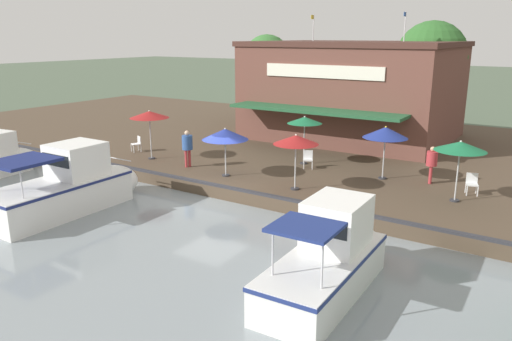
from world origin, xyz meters
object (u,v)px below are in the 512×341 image
(waterfront_restaurant, at_px, (353,90))
(cafe_chair_beside_entrance, at_px, (137,143))
(cafe_chair_facing_river, at_px, (308,158))
(motorboat_nearest_quay, at_px, (73,187))
(patio_umbrella_far_corner, at_px, (296,140))
(patio_umbrella_back_row, at_px, (385,133))
(person_near_entrance, at_px, (187,144))
(tree_behind_restaurant, at_px, (428,58))
(cafe_chair_mid_patio, at_px, (472,183))
(tree_downstream_bank, at_px, (264,60))
(patio_umbrella_mid_patio_left, at_px, (225,134))
(motorboat_distant_upstream, at_px, (332,257))
(patio_umbrella_mid_patio_right, at_px, (149,115))
(patio_umbrella_by_entrance, at_px, (305,120))
(person_mid_patio, at_px, (432,161))
(patio_umbrella_near_quay_edge, at_px, (460,146))

(waterfront_restaurant, height_order, cafe_chair_beside_entrance, waterfront_restaurant)
(cafe_chair_facing_river, relative_size, motorboat_nearest_quay, 0.13)
(waterfront_restaurant, distance_m, patio_umbrella_far_corner, 12.23)
(patio_umbrella_back_row, relative_size, person_near_entrance, 1.32)
(tree_behind_restaurant, bearing_deg, cafe_chair_mid_patio, 23.81)
(patio_umbrella_back_row, distance_m, tree_downstream_bank, 17.31)
(person_near_entrance, xyz_separation_m, tree_downstream_bank, (-14.13, -4.54, 3.28))
(cafe_chair_mid_patio, height_order, person_near_entrance, person_near_entrance)
(patio_umbrella_mid_patio_left, bearing_deg, cafe_chair_mid_patio, 108.07)
(cafe_chair_beside_entrance, height_order, motorboat_distant_upstream, motorboat_distant_upstream)
(cafe_chair_mid_patio, relative_size, motorboat_distant_upstream, 0.15)
(motorboat_distant_upstream, bearing_deg, person_near_entrance, -120.63)
(waterfront_restaurant, height_order, patio_umbrella_mid_patio_left, waterfront_restaurant)
(cafe_chair_mid_patio, bearing_deg, cafe_chair_facing_river, -90.40)
(patio_umbrella_far_corner, xyz_separation_m, cafe_chair_facing_river, (-3.38, -1.15, -1.63))
(waterfront_restaurant, bearing_deg, patio_umbrella_mid_patio_right, -29.21)
(cafe_chair_mid_patio, bearing_deg, cafe_chair_beside_entrance, -83.52)
(cafe_chair_mid_patio, relative_size, motorboat_nearest_quay, 0.13)
(person_near_entrance, bearing_deg, patio_umbrella_by_entrance, 129.34)
(cafe_chair_mid_patio, distance_m, cafe_chair_beside_entrance, 17.05)
(patio_umbrella_mid_patio_left, height_order, motorboat_distant_upstream, patio_umbrella_mid_patio_left)
(person_mid_patio, bearing_deg, patio_umbrella_mid_patio_right, -75.80)
(motorboat_nearest_quay, height_order, tree_behind_restaurant, tree_behind_restaurant)
(cafe_chair_beside_entrance, distance_m, person_mid_patio, 15.37)
(patio_umbrella_mid_patio_left, relative_size, tree_downstream_bank, 0.35)
(person_near_entrance, bearing_deg, patio_umbrella_near_quay_edge, 97.80)
(person_near_entrance, height_order, motorboat_distant_upstream, motorboat_distant_upstream)
(patio_umbrella_mid_patio_left, bearing_deg, tree_behind_restaurant, 163.09)
(waterfront_restaurant, height_order, motorboat_nearest_quay, waterfront_restaurant)
(patio_umbrella_far_corner, relative_size, tree_behind_restaurant, 0.33)
(tree_behind_restaurant, bearing_deg, person_near_entrance, -25.54)
(waterfront_restaurant, xyz_separation_m, patio_umbrella_mid_patio_left, (11.85, -1.15, -1.00))
(cafe_chair_beside_entrance, xyz_separation_m, cafe_chair_facing_river, (-1.98, 9.52, 0.00))
(waterfront_restaurant, height_order, motorboat_distant_upstream, waterfront_restaurant)
(patio_umbrella_near_quay_edge, xyz_separation_m, cafe_chair_beside_entrance, (0.64, -16.59, -1.69))
(person_mid_patio, bearing_deg, patio_umbrella_mid_patio_left, -64.39)
(patio_umbrella_mid_patio_left, relative_size, person_near_entrance, 1.24)
(waterfront_restaurant, xyz_separation_m, tree_behind_restaurant, (-3.37, 3.47, 1.86))
(person_mid_patio, distance_m, tree_downstream_bank, 18.77)
(patio_umbrella_near_quay_edge, distance_m, patio_umbrella_mid_patio_left, 9.76)
(patio_umbrella_far_corner, bearing_deg, waterfront_restaurant, -168.23)
(cafe_chair_mid_patio, distance_m, cafe_chair_facing_river, 7.42)
(cafe_chair_facing_river, xyz_separation_m, motorboat_distant_upstream, (9.22, 5.52, -0.15))
(patio_umbrella_near_quay_edge, bearing_deg, patio_umbrella_mid_patio_left, -78.50)
(cafe_chair_mid_patio, xyz_separation_m, person_mid_patio, (-0.66, -1.80, 0.54))
(waterfront_restaurant, relative_size, patio_umbrella_mid_patio_left, 5.35)
(patio_umbrella_mid_patio_left, bearing_deg, motorboat_nearest_quay, -30.33)
(patio_umbrella_by_entrance, height_order, patio_umbrella_far_corner, patio_umbrella_by_entrance)
(waterfront_restaurant, xyz_separation_m, patio_umbrella_near_quay_edge, (9.91, 8.41, -0.77))
(person_near_entrance, bearing_deg, motorboat_nearest_quay, -7.91)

